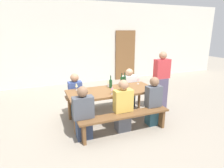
{
  "coord_description": "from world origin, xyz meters",
  "views": [
    {
      "loc": [
        -1.59,
        -3.97,
        2.12
      ],
      "look_at": [
        0.0,
        0.0,
        0.9
      ],
      "focal_mm": 30.53,
      "sensor_mm": 36.0,
      "label": 1
    }
  ],
  "objects_px": {
    "wine_glass_1": "(138,79)",
    "seated_guest_near_0": "(83,114)",
    "seated_guest_near_1": "(123,107)",
    "seated_guest_far_1": "(129,89)",
    "wine_bottle_1": "(122,81)",
    "tasting_table": "(112,93)",
    "bench_near": "(125,118)",
    "wine_glass_2": "(112,88)",
    "wine_glass_3": "(108,82)",
    "wine_bottle_2": "(111,84)",
    "seated_guest_near_2": "(153,102)",
    "wine_glass_0": "(76,85)",
    "wine_bottle_0": "(125,80)",
    "standing_host": "(161,82)",
    "wooden_door": "(125,55)",
    "bench_far": "(102,96)",
    "seated_guest_far_0": "(75,95)"
  },
  "relations": [
    {
      "from": "tasting_table",
      "to": "bench_near",
      "type": "relative_size",
      "value": 1.05
    },
    {
      "from": "tasting_table",
      "to": "wine_bottle_1",
      "type": "xyz_separation_m",
      "value": [
        0.38,
        0.28,
        0.19
      ]
    },
    {
      "from": "wine_glass_2",
      "to": "seated_guest_near_1",
      "type": "relative_size",
      "value": 0.16
    },
    {
      "from": "wine_glass_2",
      "to": "seated_guest_far_1",
      "type": "distance_m",
      "value": 1.26
    },
    {
      "from": "seated_guest_near_2",
      "to": "seated_guest_far_1",
      "type": "distance_m",
      "value": 1.16
    },
    {
      "from": "wine_glass_1",
      "to": "standing_host",
      "type": "bearing_deg",
      "value": -13.74
    },
    {
      "from": "wine_bottle_1",
      "to": "seated_guest_near_0",
      "type": "distance_m",
      "value": 1.53
    },
    {
      "from": "wine_bottle_1",
      "to": "seated_guest_far_1",
      "type": "distance_m",
      "value": 0.59
    },
    {
      "from": "wooden_door",
      "to": "wine_bottle_2",
      "type": "relative_size",
      "value": 6.75
    },
    {
      "from": "wine_glass_2",
      "to": "seated_guest_near_2",
      "type": "relative_size",
      "value": 0.17
    },
    {
      "from": "tasting_table",
      "to": "seated_guest_near_1",
      "type": "xyz_separation_m",
      "value": [
        0.02,
        -0.58,
        -0.13
      ]
    },
    {
      "from": "bench_near",
      "to": "wine_bottle_0",
      "type": "xyz_separation_m",
      "value": [
        0.49,
        1.07,
        0.51
      ]
    },
    {
      "from": "seated_guest_near_0",
      "to": "seated_guest_near_2",
      "type": "xyz_separation_m",
      "value": [
        1.61,
        0.0,
        0.02
      ]
    },
    {
      "from": "wine_glass_2",
      "to": "wine_glass_3",
      "type": "bearing_deg",
      "value": 77.08
    },
    {
      "from": "seated_guest_far_0",
      "to": "seated_guest_far_1",
      "type": "height_order",
      "value": "seated_guest_far_1"
    },
    {
      "from": "wine_glass_3",
      "to": "standing_host",
      "type": "bearing_deg",
      "value": -9.69
    },
    {
      "from": "wine_bottle_2",
      "to": "seated_guest_near_2",
      "type": "bearing_deg",
      "value": -45.95
    },
    {
      "from": "bench_far",
      "to": "wine_bottle_2",
      "type": "distance_m",
      "value": 0.75
    },
    {
      "from": "wine_bottle_2",
      "to": "wine_glass_3",
      "type": "bearing_deg",
      "value": 90.28
    },
    {
      "from": "wine_bottle_1",
      "to": "seated_guest_far_0",
      "type": "relative_size",
      "value": 0.29
    },
    {
      "from": "seated_guest_near_1",
      "to": "seated_guest_near_2",
      "type": "height_order",
      "value": "seated_guest_near_1"
    },
    {
      "from": "wine_glass_3",
      "to": "bench_far",
      "type": "bearing_deg",
      "value": 95.29
    },
    {
      "from": "wine_bottle_1",
      "to": "seated_guest_near_0",
      "type": "height_order",
      "value": "seated_guest_near_0"
    },
    {
      "from": "seated_guest_near_2",
      "to": "standing_host",
      "type": "xyz_separation_m",
      "value": [
        0.68,
        0.67,
        0.22
      ]
    },
    {
      "from": "wine_bottle_1",
      "to": "seated_guest_near_0",
      "type": "xyz_separation_m",
      "value": [
        -1.22,
        -0.86,
        -0.35
      ]
    },
    {
      "from": "bench_far",
      "to": "standing_host",
      "type": "xyz_separation_m",
      "value": [
        1.45,
        -0.64,
        0.41
      ]
    },
    {
      "from": "wooden_door",
      "to": "seated_guest_far_1",
      "type": "distance_m",
      "value": 3.26
    },
    {
      "from": "wine_bottle_2",
      "to": "wine_glass_2",
      "type": "bearing_deg",
      "value": -107.17
    },
    {
      "from": "wooden_door",
      "to": "seated_guest_near_1",
      "type": "relative_size",
      "value": 1.85
    },
    {
      "from": "seated_guest_near_1",
      "to": "seated_guest_far_1",
      "type": "height_order",
      "value": "seated_guest_near_1"
    },
    {
      "from": "wine_glass_1",
      "to": "seated_guest_near_0",
      "type": "xyz_separation_m",
      "value": [
        -1.67,
        -0.82,
        -0.35
      ]
    },
    {
      "from": "wine_glass_0",
      "to": "seated_guest_near_1",
      "type": "distance_m",
      "value": 1.24
    },
    {
      "from": "seated_guest_near_0",
      "to": "seated_guest_near_2",
      "type": "relative_size",
      "value": 0.97
    },
    {
      "from": "seated_guest_near_0",
      "to": "wine_glass_1",
      "type": "bearing_deg",
      "value": -63.82
    },
    {
      "from": "wine_bottle_0",
      "to": "wine_bottle_1",
      "type": "bearing_deg",
      "value": -151.3
    },
    {
      "from": "bench_far",
      "to": "wine_glass_1",
      "type": "relative_size",
      "value": 11.35
    },
    {
      "from": "wooden_door",
      "to": "wine_bottle_0",
      "type": "relative_size",
      "value": 6.72
    },
    {
      "from": "bench_near",
      "to": "seated_guest_far_0",
      "type": "height_order",
      "value": "seated_guest_far_0"
    },
    {
      "from": "wine_glass_2",
      "to": "wine_glass_3",
      "type": "relative_size",
      "value": 1.13
    },
    {
      "from": "seated_guest_near_1",
      "to": "tasting_table",
      "type": "bearing_deg",
      "value": 2.03
    },
    {
      "from": "wine_glass_3",
      "to": "seated_guest_near_1",
      "type": "height_order",
      "value": "seated_guest_near_1"
    },
    {
      "from": "wine_glass_0",
      "to": "wine_bottle_2",
      "type": "bearing_deg",
      "value": -9.77
    },
    {
      "from": "wine_glass_0",
      "to": "wine_glass_3",
      "type": "xyz_separation_m",
      "value": [
        0.81,
        0.02,
        -0.0
      ]
    },
    {
      "from": "seated_guest_near_1",
      "to": "standing_host",
      "type": "xyz_separation_m",
      "value": [
        1.43,
        0.67,
        0.22
      ]
    },
    {
      "from": "seated_guest_far_1",
      "to": "wine_glass_3",
      "type": "bearing_deg",
      "value": -71.0
    },
    {
      "from": "bench_near",
      "to": "wine_glass_0",
      "type": "distance_m",
      "value": 1.4
    },
    {
      "from": "wine_glass_0",
      "to": "wine_bottle_1",
      "type": "bearing_deg",
      "value": -1.96
    },
    {
      "from": "bench_far",
      "to": "seated_guest_near_0",
      "type": "bearing_deg",
      "value": -122.63
    },
    {
      "from": "wine_glass_3",
      "to": "seated_guest_far_0",
      "type": "relative_size",
      "value": 0.15
    },
    {
      "from": "wooden_door",
      "to": "wine_glass_1",
      "type": "bearing_deg",
      "value": -110.06
    }
  ]
}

